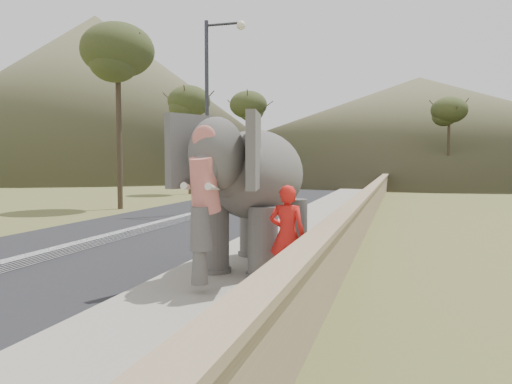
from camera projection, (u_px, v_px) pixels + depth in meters
The scene contains 12 objects.
ground at pixel (171, 339), 6.43m from camera, with size 160.00×160.00×0.00m, color olive.
road at pixel (168, 225), 17.41m from camera, with size 7.00×120.00×0.03m, color black.
median at pixel (168, 222), 17.41m from camera, with size 0.35×120.00×0.22m, color black.
walkway at pixel (309, 229), 16.01m from camera, with size 3.00×120.00×0.15m, color #9E9687.
parapet at pixel (362, 216), 15.51m from camera, with size 0.30×120.00×1.10m, color tan.
lamppost at pixel (214, 97), 20.57m from camera, with size 1.76×0.36×8.00m.
signboard at pixel (218, 175), 20.62m from camera, with size 0.60×0.08×2.40m.
hill_left at pixel (97, 96), 69.04m from camera, with size 60.00×60.00×22.00m, color brown.
hill_far at pixel (418, 127), 71.61m from camera, with size 80.00×80.00×14.00m, color brown.
elephant_and_man at pixel (257, 195), 10.11m from camera, with size 2.50×4.22×2.91m.
motorcyclist at pixel (271, 188), 26.80m from camera, with size 1.17×1.92×1.98m.
trees at pixel (347, 136), 31.16m from camera, with size 47.12×37.28×8.74m.
Camera 1 is at (2.83, -5.73, 2.32)m, focal length 35.00 mm.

